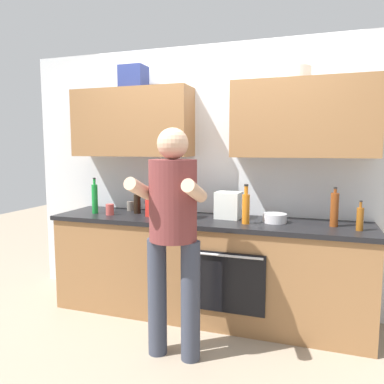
{
  "coord_description": "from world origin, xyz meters",
  "views": [
    {
      "loc": [
        0.92,
        -3.14,
        1.53
      ],
      "look_at": [
        -0.09,
        -0.1,
        1.15
      ],
      "focal_mm": 34.75,
      "sensor_mm": 36.0,
      "label": 1
    }
  ],
  "objects_px": {
    "cup_stoneware": "(131,206)",
    "grocery_bag_produce": "(229,205)",
    "bottle_syrup": "(360,219)",
    "bottle_soy": "(137,203)",
    "knife_block": "(185,206)",
    "person_standing": "(173,225)",
    "cup_ceramic": "(110,210)",
    "grocery_bag_crisps": "(159,207)",
    "bottle_juice": "(246,207)",
    "mixing_bowl": "(275,218)",
    "bottle_vinegar": "(334,209)",
    "bottle_soda": "(95,198)"
  },
  "relations": [
    {
      "from": "cup_stoneware",
      "to": "grocery_bag_produce",
      "type": "relative_size",
      "value": 0.4
    },
    {
      "from": "bottle_syrup",
      "to": "grocery_bag_produce",
      "type": "xyz_separation_m",
      "value": [
        -1.07,
        0.18,
        0.03
      ]
    },
    {
      "from": "bottle_soy",
      "to": "knife_block",
      "type": "distance_m",
      "value": 0.53
    },
    {
      "from": "person_standing",
      "to": "grocery_bag_produce",
      "type": "height_order",
      "value": "person_standing"
    },
    {
      "from": "cup_ceramic",
      "to": "knife_block",
      "type": "distance_m",
      "value": 0.74
    },
    {
      "from": "grocery_bag_produce",
      "to": "bottle_soy",
      "type": "bearing_deg",
      "value": -177.81
    },
    {
      "from": "grocery_bag_produce",
      "to": "grocery_bag_crisps",
      "type": "bearing_deg",
      "value": -170.8
    },
    {
      "from": "bottle_juice",
      "to": "person_standing",
      "type": "bearing_deg",
      "value": -122.85
    },
    {
      "from": "bottle_juice",
      "to": "bottle_soy",
      "type": "distance_m",
      "value": 1.1
    },
    {
      "from": "bottle_soy",
      "to": "grocery_bag_crisps",
      "type": "height_order",
      "value": "bottle_soy"
    },
    {
      "from": "person_standing",
      "to": "mixing_bowl",
      "type": "height_order",
      "value": "person_standing"
    },
    {
      "from": "bottle_soy",
      "to": "cup_ceramic",
      "type": "bearing_deg",
      "value": -143.08
    },
    {
      "from": "bottle_juice",
      "to": "cup_ceramic",
      "type": "distance_m",
      "value": 1.3
    },
    {
      "from": "grocery_bag_crisps",
      "to": "grocery_bag_produce",
      "type": "bearing_deg",
      "value": 9.2
    },
    {
      "from": "mixing_bowl",
      "to": "bottle_juice",
      "type": "bearing_deg",
      "value": -148.86
    },
    {
      "from": "bottle_vinegar",
      "to": "bottle_juice",
      "type": "bearing_deg",
      "value": -170.29
    },
    {
      "from": "bottle_soda",
      "to": "bottle_syrup",
      "type": "relative_size",
      "value": 1.49
    },
    {
      "from": "bottle_soy",
      "to": "cup_ceramic",
      "type": "distance_m",
      "value": 0.27
    },
    {
      "from": "cup_ceramic",
      "to": "bottle_soda",
      "type": "bearing_deg",
      "value": 170.0
    },
    {
      "from": "bottle_soy",
      "to": "mixing_bowl",
      "type": "bearing_deg",
      "value": -1.11
    },
    {
      "from": "bottle_soy",
      "to": "mixing_bowl",
      "type": "relative_size",
      "value": 1.32
    },
    {
      "from": "bottle_juice",
      "to": "grocery_bag_produce",
      "type": "distance_m",
      "value": 0.27
    },
    {
      "from": "knife_block",
      "to": "grocery_bag_crisps",
      "type": "bearing_deg",
      "value": 177.4
    },
    {
      "from": "bottle_juice",
      "to": "knife_block",
      "type": "bearing_deg",
      "value": 171.96
    },
    {
      "from": "person_standing",
      "to": "knife_block",
      "type": "relative_size",
      "value": 6.03
    },
    {
      "from": "bottle_soda",
      "to": "bottle_juice",
      "type": "xyz_separation_m",
      "value": [
        1.48,
        -0.04,
        -0.01
      ]
    },
    {
      "from": "bottle_soda",
      "to": "grocery_bag_crisps",
      "type": "relative_size",
      "value": 1.89
    },
    {
      "from": "bottle_soy",
      "to": "grocery_bag_crisps",
      "type": "distance_m",
      "value": 0.27
    },
    {
      "from": "cup_ceramic",
      "to": "grocery_bag_crisps",
      "type": "relative_size",
      "value": 0.56
    },
    {
      "from": "cup_ceramic",
      "to": "grocery_bag_produce",
      "type": "bearing_deg",
      "value": 9.83
    },
    {
      "from": "cup_stoneware",
      "to": "grocery_bag_crisps",
      "type": "height_order",
      "value": "grocery_bag_crisps"
    },
    {
      "from": "person_standing",
      "to": "bottle_syrup",
      "type": "relative_size",
      "value": 7.17
    },
    {
      "from": "bottle_juice",
      "to": "bottle_syrup",
      "type": "bearing_deg",
      "value": 1.2
    },
    {
      "from": "bottle_juice",
      "to": "cup_stoneware",
      "type": "relative_size",
      "value": 3.5
    },
    {
      "from": "bottle_vinegar",
      "to": "grocery_bag_produce",
      "type": "relative_size",
      "value": 1.34
    },
    {
      "from": "cup_ceramic",
      "to": "cup_stoneware",
      "type": "xyz_separation_m",
      "value": [
        0.07,
        0.28,
        -0.0
      ]
    },
    {
      "from": "bottle_juice",
      "to": "mixing_bowl",
      "type": "height_order",
      "value": "bottle_juice"
    },
    {
      "from": "person_standing",
      "to": "grocery_bag_crisps",
      "type": "height_order",
      "value": "person_standing"
    },
    {
      "from": "bottle_syrup",
      "to": "mixing_bowl",
      "type": "relative_size",
      "value": 1.15
    },
    {
      "from": "person_standing",
      "to": "bottle_soda",
      "type": "bearing_deg",
      "value": 148.21
    },
    {
      "from": "bottle_soy",
      "to": "knife_block",
      "type": "height_order",
      "value": "knife_block"
    },
    {
      "from": "cup_ceramic",
      "to": "mixing_bowl",
      "type": "xyz_separation_m",
      "value": [
        1.52,
        0.13,
        -0.01
      ]
    },
    {
      "from": "bottle_juice",
      "to": "mixing_bowl",
      "type": "bearing_deg",
      "value": 31.14
    },
    {
      "from": "bottle_soy",
      "to": "bottle_vinegar",
      "type": "distance_m",
      "value": 1.78
    },
    {
      "from": "mixing_bowl",
      "to": "knife_block",
      "type": "relative_size",
      "value": 0.73
    },
    {
      "from": "grocery_bag_crisps",
      "to": "bottle_juice",
      "type": "bearing_deg",
      "value": -6.29
    },
    {
      "from": "knife_block",
      "to": "grocery_bag_crisps",
      "type": "xyz_separation_m",
      "value": [
        -0.27,
        0.01,
        -0.02
      ]
    },
    {
      "from": "bottle_soy",
      "to": "cup_stoneware",
      "type": "distance_m",
      "value": 0.2
    },
    {
      "from": "person_standing",
      "to": "cup_stoneware",
      "type": "height_order",
      "value": "person_standing"
    },
    {
      "from": "bottle_syrup",
      "to": "knife_block",
      "type": "relative_size",
      "value": 0.84
    }
  ]
}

